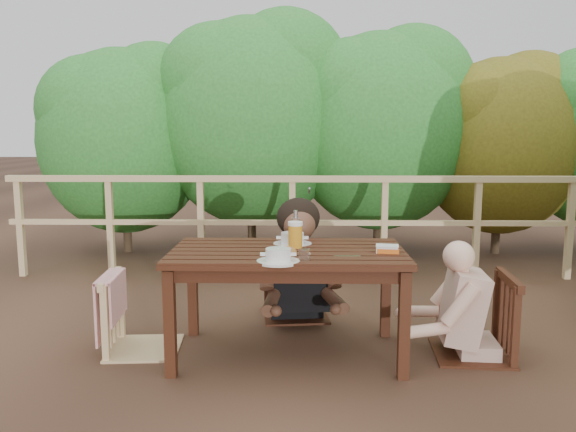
{
  "coord_description": "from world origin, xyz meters",
  "views": [
    {
      "loc": [
        0.08,
        -3.55,
        1.43
      ],
      "look_at": [
        0.0,
        0.05,
        0.9
      ],
      "focal_mm": 35.78,
      "sensor_mm": 36.0,
      "label": 1
    }
  ],
  "objects_px": {
    "table": "(288,304)",
    "chair_far": "(296,255)",
    "woman": "(296,225)",
    "diner_right": "(480,262)",
    "soup_near": "(278,256)",
    "tumbler": "(305,256)",
    "bottle": "(296,229)",
    "soup_far": "(292,239)",
    "bread_roll": "(286,252)",
    "butter_tub": "(387,250)",
    "chair_left": "(142,279)",
    "beer_glass": "(295,236)",
    "chair_right": "(474,279)"
  },
  "relations": [
    {
      "from": "beer_glass",
      "to": "tumbler",
      "type": "distance_m",
      "value": 0.39
    },
    {
      "from": "soup_far",
      "to": "butter_tub",
      "type": "distance_m",
      "value": 0.65
    },
    {
      "from": "bottle",
      "to": "tumbler",
      "type": "relative_size",
      "value": 3.01
    },
    {
      "from": "chair_left",
      "to": "tumbler",
      "type": "bearing_deg",
      "value": -113.93
    },
    {
      "from": "chair_left",
      "to": "beer_glass",
      "type": "bearing_deg",
      "value": -94.19
    },
    {
      "from": "chair_far",
      "to": "diner_right",
      "type": "height_order",
      "value": "diner_right"
    },
    {
      "from": "woman",
      "to": "bread_roll",
      "type": "distance_m",
      "value": 1.0
    },
    {
      "from": "table",
      "to": "beer_glass",
      "type": "distance_m",
      "value": 0.44
    },
    {
      "from": "chair_left",
      "to": "woman",
      "type": "relative_size",
      "value": 0.67
    },
    {
      "from": "table",
      "to": "beer_glass",
      "type": "xyz_separation_m",
      "value": [
        0.05,
        0.07,
        0.43
      ]
    },
    {
      "from": "chair_right",
      "to": "soup_far",
      "type": "relative_size",
      "value": 3.9
    },
    {
      "from": "chair_left",
      "to": "chair_right",
      "type": "distance_m",
      "value": 2.14
    },
    {
      "from": "soup_near",
      "to": "beer_glass",
      "type": "relative_size",
      "value": 1.38
    },
    {
      "from": "soup_far",
      "to": "bread_roll",
      "type": "relative_size",
      "value": 2.06
    },
    {
      "from": "diner_right",
      "to": "table",
      "type": "bearing_deg",
      "value": 95.25
    },
    {
      "from": "table",
      "to": "diner_right",
      "type": "bearing_deg",
      "value": 1.03
    },
    {
      "from": "chair_left",
      "to": "soup_near",
      "type": "distance_m",
      "value": 1.01
    },
    {
      "from": "bottle",
      "to": "chair_far",
      "type": "bearing_deg",
      "value": 90.43
    },
    {
      "from": "chair_far",
      "to": "bottle",
      "type": "height_order",
      "value": "chair_far"
    },
    {
      "from": "woman",
      "to": "bread_roll",
      "type": "bearing_deg",
      "value": 80.63
    },
    {
      "from": "woman",
      "to": "butter_tub",
      "type": "bearing_deg",
      "value": 116.36
    },
    {
      "from": "butter_tub",
      "to": "woman",
      "type": "bearing_deg",
      "value": 131.9
    },
    {
      "from": "tumbler",
      "to": "butter_tub",
      "type": "distance_m",
      "value": 0.56
    },
    {
      "from": "tumbler",
      "to": "butter_tub",
      "type": "xyz_separation_m",
      "value": [
        0.51,
        0.24,
        -0.01
      ]
    },
    {
      "from": "table",
      "to": "chair_far",
      "type": "distance_m",
      "value": 0.8
    },
    {
      "from": "diner_right",
      "to": "tumbler",
      "type": "xyz_separation_m",
      "value": [
        -1.11,
        -0.33,
        0.11
      ]
    },
    {
      "from": "soup_near",
      "to": "tumbler",
      "type": "height_order",
      "value": "soup_near"
    },
    {
      "from": "chair_left",
      "to": "beer_glass",
      "type": "height_order",
      "value": "chair_left"
    },
    {
      "from": "table",
      "to": "woman",
      "type": "xyz_separation_m",
      "value": [
        0.04,
        0.8,
        0.38
      ]
    },
    {
      "from": "tumbler",
      "to": "butter_tub",
      "type": "height_order",
      "value": "tumbler"
    },
    {
      "from": "diner_right",
      "to": "bottle",
      "type": "relative_size",
      "value": 5.01
    },
    {
      "from": "soup_far",
      "to": "bread_roll",
      "type": "distance_m",
      "value": 0.4
    },
    {
      "from": "bread_roll",
      "to": "bottle",
      "type": "height_order",
      "value": "bottle"
    },
    {
      "from": "soup_near",
      "to": "bread_roll",
      "type": "bearing_deg",
      "value": 70.17
    },
    {
      "from": "chair_left",
      "to": "tumbler",
      "type": "xyz_separation_m",
      "value": [
        1.06,
        -0.38,
        0.24
      ]
    },
    {
      "from": "woman",
      "to": "beer_glass",
      "type": "relative_size",
      "value": 7.93
    },
    {
      "from": "woman",
      "to": "tumbler",
      "type": "distance_m",
      "value": 1.12
    },
    {
      "from": "chair_left",
      "to": "chair_right",
      "type": "xyz_separation_m",
      "value": [
        2.14,
        -0.04,
        0.02
      ]
    },
    {
      "from": "table",
      "to": "bread_roll",
      "type": "xyz_separation_m",
      "value": [
        -0.0,
        -0.19,
        0.38
      ]
    },
    {
      "from": "chair_left",
      "to": "butter_tub",
      "type": "distance_m",
      "value": 1.59
    },
    {
      "from": "bottle",
      "to": "soup_far",
      "type": "bearing_deg",
      "value": 108.28
    },
    {
      "from": "table",
      "to": "soup_far",
      "type": "xyz_separation_m",
      "value": [
        0.03,
        0.21,
        0.38
      ]
    },
    {
      "from": "soup_near",
      "to": "bottle",
      "type": "distance_m",
      "value": 0.47
    },
    {
      "from": "bottle",
      "to": "tumbler",
      "type": "xyz_separation_m",
      "value": [
        0.06,
        -0.46,
        -0.08
      ]
    },
    {
      "from": "diner_right",
      "to": "bread_roll",
      "type": "distance_m",
      "value": 1.25
    },
    {
      "from": "table",
      "to": "woman",
      "type": "distance_m",
      "value": 0.89
    },
    {
      "from": "table",
      "to": "woman",
      "type": "bearing_deg",
      "value": 86.96
    },
    {
      "from": "soup_far",
      "to": "bottle",
      "type": "height_order",
      "value": "bottle"
    },
    {
      "from": "beer_glass",
      "to": "chair_far",
      "type": "bearing_deg",
      "value": 90.32
    },
    {
      "from": "soup_near",
      "to": "bottle",
      "type": "relative_size",
      "value": 1.02
    }
  ]
}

